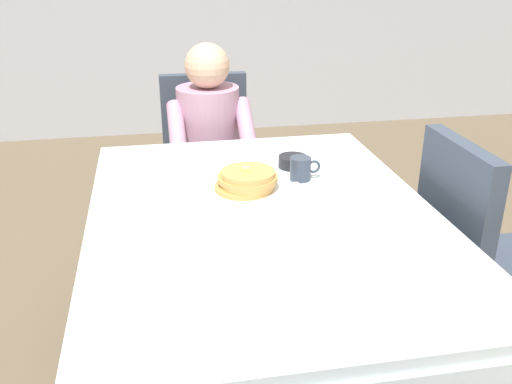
{
  "coord_description": "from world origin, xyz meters",
  "views": [
    {
      "loc": [
        -0.33,
        -1.61,
        1.52
      ],
      "look_at": [
        -0.02,
        0.05,
        0.79
      ],
      "focal_mm": 39.96,
      "sensor_mm": 36.0,
      "label": 1
    }
  ],
  "objects_px": {
    "breakfast_stack": "(247,180)",
    "bowl_butter": "(293,162)",
    "dining_table_main": "(263,237)",
    "chair_diner": "(207,155)",
    "cup_coffee": "(301,169)",
    "chair_right_side": "(474,248)",
    "diner_person": "(210,138)",
    "knife_right_of_plate": "(301,191)",
    "spoon_near_edge": "(252,231)",
    "fork_left_of_plate": "(191,199)",
    "plate_breakfast": "(246,191)",
    "syrup_pitcher": "(158,170)"
  },
  "relations": [
    {
      "from": "chair_right_side",
      "to": "knife_right_of_plate",
      "type": "xyz_separation_m",
      "value": [
        -0.61,
        0.14,
        0.21
      ]
    },
    {
      "from": "fork_left_of_plate",
      "to": "spoon_near_edge",
      "type": "relative_size",
      "value": 1.2
    },
    {
      "from": "dining_table_main",
      "to": "bowl_butter",
      "type": "xyz_separation_m",
      "value": [
        0.19,
        0.38,
        0.11
      ]
    },
    {
      "from": "chair_diner",
      "to": "bowl_butter",
      "type": "bearing_deg",
      "value": 107.54
    },
    {
      "from": "breakfast_stack",
      "to": "bowl_butter",
      "type": "height_order",
      "value": "breakfast_stack"
    },
    {
      "from": "diner_person",
      "to": "cup_coffee",
      "type": "distance_m",
      "value": 0.82
    },
    {
      "from": "dining_table_main",
      "to": "knife_right_of_plate",
      "type": "relative_size",
      "value": 7.62
    },
    {
      "from": "chair_right_side",
      "to": "bowl_butter",
      "type": "distance_m",
      "value": 0.73
    },
    {
      "from": "bowl_butter",
      "to": "spoon_near_edge",
      "type": "xyz_separation_m",
      "value": [
        -0.25,
        -0.51,
        -0.02
      ]
    },
    {
      "from": "bowl_butter",
      "to": "fork_left_of_plate",
      "type": "height_order",
      "value": "bowl_butter"
    },
    {
      "from": "syrup_pitcher",
      "to": "fork_left_of_plate",
      "type": "bearing_deg",
      "value": -63.77
    },
    {
      "from": "plate_breakfast",
      "to": "spoon_near_edge",
      "type": "relative_size",
      "value": 1.87
    },
    {
      "from": "breakfast_stack",
      "to": "knife_right_of_plate",
      "type": "xyz_separation_m",
      "value": [
        0.19,
        -0.02,
        -0.05
      ]
    },
    {
      "from": "syrup_pitcher",
      "to": "spoon_near_edge",
      "type": "distance_m",
      "value": 0.54
    },
    {
      "from": "chair_diner",
      "to": "syrup_pitcher",
      "type": "xyz_separation_m",
      "value": [
        -0.26,
        -0.83,
        0.25
      ]
    },
    {
      "from": "chair_diner",
      "to": "syrup_pitcher",
      "type": "bearing_deg",
      "value": 72.59
    },
    {
      "from": "breakfast_stack",
      "to": "fork_left_of_plate",
      "type": "distance_m",
      "value": 0.2
    },
    {
      "from": "diner_person",
      "to": "knife_right_of_plate",
      "type": "xyz_separation_m",
      "value": [
        0.22,
        -0.88,
        0.07
      ]
    },
    {
      "from": "bowl_butter",
      "to": "knife_right_of_plate",
      "type": "relative_size",
      "value": 0.55
    },
    {
      "from": "dining_table_main",
      "to": "knife_right_of_plate",
      "type": "distance_m",
      "value": 0.23
    },
    {
      "from": "dining_table_main",
      "to": "plate_breakfast",
      "type": "distance_m",
      "value": 0.19
    },
    {
      "from": "chair_diner",
      "to": "knife_right_of_plate",
      "type": "bearing_deg",
      "value": 102.08
    },
    {
      "from": "fork_left_of_plate",
      "to": "breakfast_stack",
      "type": "bearing_deg",
      "value": -89.41
    },
    {
      "from": "chair_diner",
      "to": "chair_right_side",
      "type": "height_order",
      "value": "same"
    },
    {
      "from": "chair_diner",
      "to": "diner_person",
      "type": "xyz_separation_m",
      "value": [
        0.0,
        -0.16,
        0.14
      ]
    },
    {
      "from": "dining_table_main",
      "to": "chair_diner",
      "type": "distance_m",
      "value": 1.18
    },
    {
      "from": "dining_table_main",
      "to": "diner_person",
      "type": "height_order",
      "value": "diner_person"
    },
    {
      "from": "dining_table_main",
      "to": "chair_diner",
      "type": "bearing_deg",
      "value": 93.01
    },
    {
      "from": "diner_person",
      "to": "bowl_butter",
      "type": "distance_m",
      "value": 0.69
    },
    {
      "from": "breakfast_stack",
      "to": "cup_coffee",
      "type": "distance_m",
      "value": 0.23
    },
    {
      "from": "cup_coffee",
      "to": "chair_right_side",
      "type": "bearing_deg",
      "value": -22.77
    },
    {
      "from": "spoon_near_edge",
      "to": "dining_table_main",
      "type": "bearing_deg",
      "value": 61.89
    },
    {
      "from": "cup_coffee",
      "to": "fork_left_of_plate",
      "type": "distance_m",
      "value": 0.42
    },
    {
      "from": "dining_table_main",
      "to": "spoon_near_edge",
      "type": "distance_m",
      "value": 0.17
    },
    {
      "from": "chair_right_side",
      "to": "plate_breakfast",
      "type": "xyz_separation_m",
      "value": [
        -0.8,
        0.16,
        0.22
      ]
    },
    {
      "from": "chair_diner",
      "to": "breakfast_stack",
      "type": "relative_size",
      "value": 4.27
    },
    {
      "from": "chair_diner",
      "to": "fork_left_of_plate",
      "type": "distance_m",
      "value": 1.07
    },
    {
      "from": "diner_person",
      "to": "syrup_pitcher",
      "type": "bearing_deg",
      "value": 68.87
    },
    {
      "from": "chair_right_side",
      "to": "cup_coffee",
      "type": "bearing_deg",
      "value": -112.77
    },
    {
      "from": "cup_coffee",
      "to": "fork_left_of_plate",
      "type": "xyz_separation_m",
      "value": [
        -0.41,
        -0.11,
        -0.04
      ]
    },
    {
      "from": "plate_breakfast",
      "to": "syrup_pitcher",
      "type": "xyz_separation_m",
      "value": [
        -0.29,
        0.18,
        0.03
      ]
    },
    {
      "from": "syrup_pitcher",
      "to": "knife_right_of_plate",
      "type": "distance_m",
      "value": 0.52
    },
    {
      "from": "chair_right_side",
      "to": "fork_left_of_plate",
      "type": "distance_m",
      "value": 1.02
    },
    {
      "from": "fork_left_of_plate",
      "to": "spoon_near_edge",
      "type": "distance_m",
      "value": 0.31
    },
    {
      "from": "chair_right_side",
      "to": "plate_breakfast",
      "type": "height_order",
      "value": "chair_right_side"
    },
    {
      "from": "chair_right_side",
      "to": "breakfast_stack",
      "type": "distance_m",
      "value": 0.85
    },
    {
      "from": "bowl_butter",
      "to": "knife_right_of_plate",
      "type": "height_order",
      "value": "bowl_butter"
    },
    {
      "from": "fork_left_of_plate",
      "to": "knife_right_of_plate",
      "type": "height_order",
      "value": "same"
    },
    {
      "from": "breakfast_stack",
      "to": "spoon_near_edge",
      "type": "xyz_separation_m",
      "value": [
        -0.03,
        -0.29,
        -0.05
      ]
    },
    {
      "from": "diner_person",
      "to": "cup_coffee",
      "type": "bearing_deg",
      "value": 107.93
    }
  ]
}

